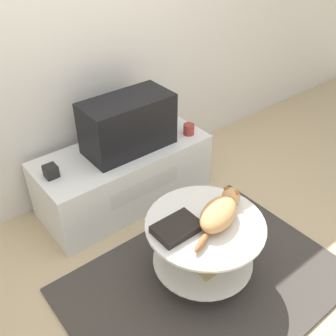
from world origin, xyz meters
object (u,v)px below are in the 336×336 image
at_px(speaker, 51,171).
at_px(cat, 220,212).
at_px(dvd_box, 177,228).
at_px(tv, 128,124).

bearing_deg(speaker, cat, -59.57).
relative_size(speaker, dvd_box, 0.32).
relative_size(speaker, cat, 0.16).
bearing_deg(cat, speaker, 98.81).
distance_m(speaker, dvd_box, 1.00).
height_order(speaker, dvd_box, speaker).
xyz_separation_m(tv, dvd_box, (-0.29, -0.92, -0.19)).
bearing_deg(cat, dvd_box, 139.86).
bearing_deg(dvd_box, speaker, 110.00).
bearing_deg(tv, cat, -91.59).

